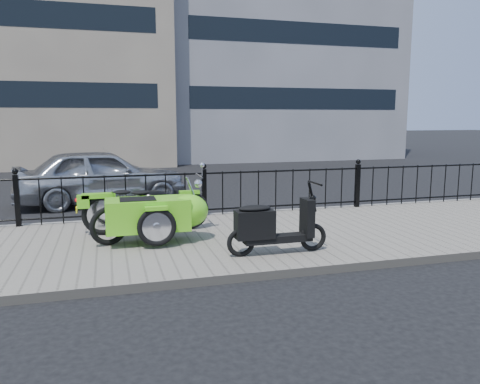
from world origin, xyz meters
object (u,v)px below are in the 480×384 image
object	(u,v)px
spare_tire	(109,226)
sedan_car	(102,176)
scooter	(271,227)
motorcycle_sidecar	(158,212)

from	to	relation	value
spare_tire	sedan_car	world-z (taller)	sedan_car
scooter	spare_tire	size ratio (longest dim) A/B	2.50
scooter	sedan_car	distance (m)	6.10
motorcycle_sidecar	sedan_car	size ratio (longest dim) A/B	0.56
scooter	motorcycle_sidecar	bearing A→B (deg)	140.20
motorcycle_sidecar	sedan_car	bearing A→B (deg)	101.88
scooter	spare_tire	world-z (taller)	scooter
motorcycle_sidecar	spare_tire	distance (m)	0.80
motorcycle_sidecar	spare_tire	bearing A→B (deg)	-172.44
scooter	sedan_car	size ratio (longest dim) A/B	0.38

